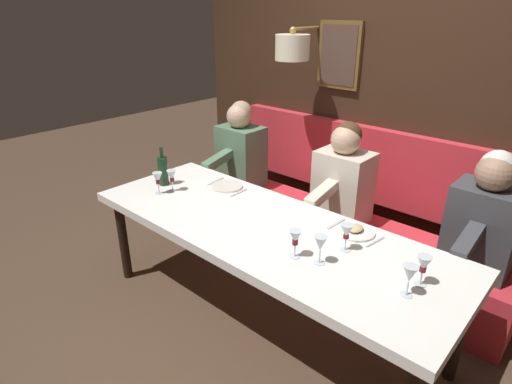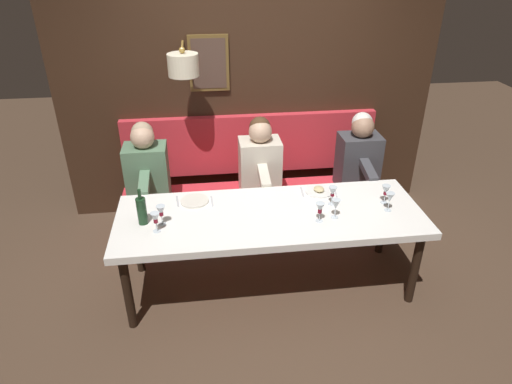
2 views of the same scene
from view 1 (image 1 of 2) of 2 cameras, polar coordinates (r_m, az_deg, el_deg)
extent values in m
plane|color=#4C3828|center=(3.07, 0.97, -16.79)|extent=(12.00, 12.00, 0.00)
cube|color=white|center=(2.66, 1.07, -5.12)|extent=(0.90, 2.49, 0.06)
cylinder|color=black|center=(3.44, -17.62, -6.18)|extent=(0.07, 0.07, 0.68)
cylinder|color=black|center=(2.71, 25.91, -16.72)|extent=(0.07, 0.07, 0.68)
cylinder|color=black|center=(3.78, -8.64, -2.43)|extent=(0.07, 0.07, 0.68)
cube|color=red|center=(3.54, 10.58, -6.71)|extent=(0.52, 2.69, 0.45)
cube|color=#382316|center=(3.62, 17.21, 14.13)|extent=(0.10, 3.89, 2.90)
cube|color=red|center=(3.71, 15.34, 3.64)|extent=(0.10, 2.69, 0.64)
cube|color=brown|center=(3.73, 11.29, 17.76)|extent=(0.04, 0.39, 0.54)
cube|color=#4C382D|center=(3.72, 11.13, 17.75)|extent=(0.01, 0.33, 0.48)
cylinder|color=#A37F38|center=(3.72, 6.82, 21.26)|extent=(0.35, 0.02, 0.02)
cylinder|color=beige|center=(3.58, 4.98, 19.00)|extent=(0.28, 0.28, 0.20)
sphere|color=#A37F38|center=(3.58, 5.06, 21.07)|extent=(0.06, 0.06, 0.06)
cube|color=#3D3D42|center=(2.98, 28.38, -4.44)|extent=(0.30, 0.40, 0.56)
sphere|color=#A37A60|center=(2.82, 29.76, 2.23)|extent=(0.22, 0.22, 0.22)
sphere|color=silver|center=(2.84, 30.03, 2.96)|extent=(0.20, 0.20, 0.20)
cube|color=#3D3D42|center=(2.71, 26.91, -5.97)|extent=(0.33, 0.09, 0.14)
cube|color=beige|center=(3.30, 11.73, 0.69)|extent=(0.30, 0.40, 0.56)
sphere|color=#D1A889|center=(3.15, 12.11, 6.93)|extent=(0.22, 0.22, 0.22)
sphere|color=#4C331E|center=(3.17, 12.44, 7.57)|extent=(0.20, 0.20, 0.20)
cube|color=beige|center=(3.05, 8.97, -0.21)|extent=(0.33, 0.09, 0.14)
cube|color=#567A5B|center=(3.91, -2.05, 4.91)|extent=(0.30, 0.40, 0.56)
sphere|color=#D1A889|center=(3.79, -2.35, 10.26)|extent=(0.22, 0.22, 0.22)
sphere|color=tan|center=(3.80, -2.04, 10.79)|extent=(0.20, 0.20, 0.20)
cube|color=#567A5B|center=(3.70, -5.18, 4.39)|extent=(0.33, 0.09, 0.14)
cylinder|color=silver|center=(3.20, -3.99, 0.77)|extent=(0.24, 0.24, 0.01)
cube|color=silver|center=(3.09, -2.38, -0.10)|extent=(0.17, 0.02, 0.01)
cube|color=silver|center=(3.31, -5.50, 1.47)|extent=(0.18, 0.03, 0.01)
cylinder|color=white|center=(2.63, 13.32, -5.31)|extent=(0.24, 0.24, 0.01)
ellipsoid|color=#D1BC84|center=(2.61, 13.37, -4.82)|extent=(0.11, 0.09, 0.04)
cube|color=silver|center=(2.56, 15.91, -6.54)|extent=(0.17, 0.04, 0.01)
cube|color=silver|center=(2.70, 10.85, -4.26)|extent=(0.18, 0.03, 0.01)
cylinder|color=silver|center=(2.27, 21.40, -11.62)|extent=(0.06, 0.06, 0.00)
cylinder|color=silver|center=(2.25, 21.55, -10.80)|extent=(0.01, 0.01, 0.07)
cone|color=silver|center=(2.21, 21.86, -9.08)|extent=(0.07, 0.07, 0.08)
cylinder|color=maroon|center=(2.22, 21.75, -9.73)|extent=(0.03, 0.03, 0.03)
cylinder|color=silver|center=(2.18, 19.74, -13.03)|extent=(0.06, 0.06, 0.00)
cylinder|color=silver|center=(2.16, 19.89, -12.19)|extent=(0.01, 0.01, 0.07)
cone|color=silver|center=(2.11, 20.19, -10.42)|extent=(0.07, 0.07, 0.08)
cylinder|color=silver|center=(2.44, 11.98, -7.71)|extent=(0.06, 0.06, 0.00)
cylinder|color=silver|center=(2.42, 12.06, -6.91)|extent=(0.01, 0.01, 0.07)
cone|color=silver|center=(2.38, 12.23, -5.25)|extent=(0.07, 0.07, 0.08)
cylinder|color=maroon|center=(2.40, 12.16, -5.95)|extent=(0.03, 0.03, 0.02)
cylinder|color=silver|center=(3.19, -11.23, 0.20)|extent=(0.06, 0.06, 0.00)
cylinder|color=silver|center=(3.18, -11.29, 0.85)|extent=(0.01, 0.01, 0.07)
cone|color=silver|center=(3.15, -11.40, 2.19)|extent=(0.07, 0.07, 0.08)
cylinder|color=maroon|center=(3.16, -11.36, 1.72)|extent=(0.03, 0.03, 0.03)
cylinder|color=silver|center=(2.34, 5.26, -8.72)|extent=(0.06, 0.06, 0.00)
cylinder|color=silver|center=(2.32, 5.30, -7.89)|extent=(0.01, 0.01, 0.07)
cone|color=silver|center=(2.28, 5.38, -6.18)|extent=(0.07, 0.07, 0.08)
cylinder|color=maroon|center=(2.29, 5.35, -6.75)|extent=(0.03, 0.03, 0.03)
cylinder|color=silver|center=(3.17, -13.03, -0.16)|extent=(0.06, 0.06, 0.00)
cylinder|color=silver|center=(3.15, -13.09, 0.49)|extent=(0.01, 0.01, 0.07)
cone|color=silver|center=(3.12, -13.23, 1.84)|extent=(0.07, 0.07, 0.08)
cylinder|color=maroon|center=(3.13, -13.19, 1.40)|extent=(0.03, 0.03, 0.03)
cylinder|color=silver|center=(2.30, 8.58, -9.50)|extent=(0.06, 0.06, 0.00)
cylinder|color=silver|center=(2.28, 8.64, -8.67)|extent=(0.01, 0.01, 0.07)
cone|color=silver|center=(2.24, 8.77, -6.95)|extent=(0.07, 0.07, 0.08)
cylinder|color=#19381E|center=(3.28, -12.52, 2.78)|extent=(0.08, 0.08, 0.22)
cylinder|color=#19381E|center=(3.23, -12.76, 5.26)|extent=(0.03, 0.03, 0.08)
camera|label=2|loc=(2.50, -87.89, 17.87)|focal=31.55mm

